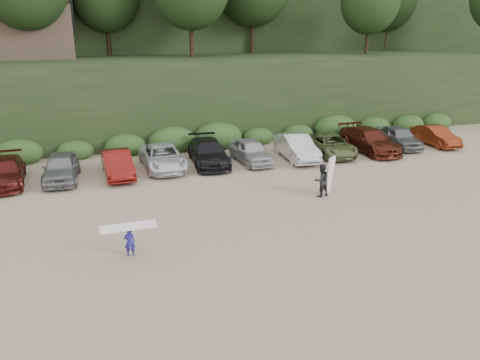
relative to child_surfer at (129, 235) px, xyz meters
name	(u,v)px	position (x,y,z in m)	size (l,w,h in m)	color
ground	(275,226)	(6.48, 0.83, -0.88)	(120.00, 120.00, 0.00)	tan
parked_cars	(183,157)	(4.33, 10.76, -0.12)	(39.30, 6.43, 1.62)	#AFAFB4
child_surfer	(129,235)	(0.00, 0.00, 0.00)	(2.15, 0.62, 1.29)	navy
adult_surfer	(322,180)	(10.24, 3.67, 0.02)	(1.36, 0.84, 2.08)	black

